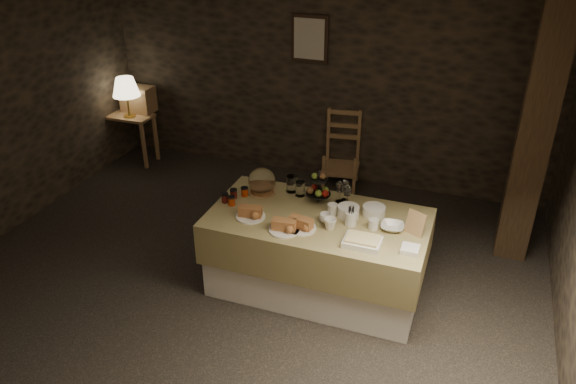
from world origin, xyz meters
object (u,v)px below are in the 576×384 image
(buffet_table, at_px, (317,248))
(timber_column, at_px, (535,133))
(fruit_stand, at_px, (319,190))
(console_table, at_px, (130,124))
(wine_rack, at_px, (138,99))
(chair, at_px, (343,153))
(table_lamp, at_px, (126,87))

(buffet_table, distance_m, timber_column, 2.27)
(buffet_table, relative_size, fruit_stand, 5.93)
(console_table, relative_size, wine_rack, 1.57)
(chair, bearing_deg, fruit_stand, -90.73)
(table_lamp, relative_size, wine_rack, 1.25)
(wine_rack, distance_m, timber_column, 4.90)
(console_table, height_order, chair, chair)
(table_lamp, distance_m, timber_column, 4.85)
(timber_column, relative_size, fruit_stand, 8.06)
(wine_rack, height_order, chair, wine_rack)
(console_table, xyz_separation_m, chair, (2.84, 0.32, -0.11))
(timber_column, xyz_separation_m, fruit_stand, (-1.76, -1.00, -0.41))
(chair, height_order, fruit_stand, fruit_stand)
(timber_column, bearing_deg, buffet_table, -143.43)
(wine_rack, bearing_deg, fruit_stand, -29.69)
(table_lamp, bearing_deg, console_table, 135.00)
(table_lamp, bearing_deg, wine_rack, 90.00)
(timber_column, bearing_deg, console_table, 173.41)
(buffet_table, bearing_deg, chair, 99.09)
(table_lamp, xyz_separation_m, chair, (2.79, 0.37, -0.64))
(table_lamp, distance_m, fruit_stand, 3.41)
(table_lamp, relative_size, fruit_stand, 1.62)
(wine_rack, bearing_deg, chair, 2.80)
(table_lamp, relative_size, chair, 0.71)
(chair, bearing_deg, wine_rack, 174.15)
(console_table, xyz_separation_m, timber_column, (4.87, -0.56, 0.77))
(buffet_table, distance_m, chair, 2.16)
(console_table, relative_size, timber_column, 0.25)
(wine_rack, height_order, fruit_stand, fruit_stand)
(console_table, xyz_separation_m, table_lamp, (0.05, -0.05, 0.53))
(chair, distance_m, fruit_stand, 1.95)
(chair, height_order, timber_column, timber_column)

